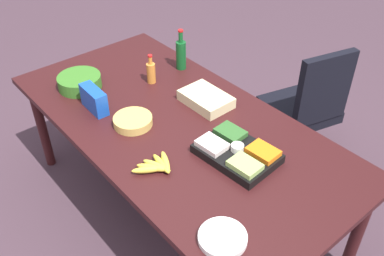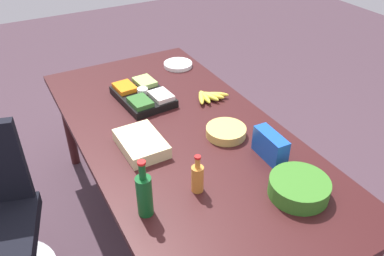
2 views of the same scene
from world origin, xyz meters
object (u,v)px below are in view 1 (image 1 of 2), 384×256
at_px(sheet_cake, 206,99).
at_px(wine_bottle, 181,54).
at_px(chip_bowl, 133,121).
at_px(conference_table, 177,131).
at_px(salad_bowl, 80,82).
at_px(dressing_bottle, 151,72).
at_px(paper_plate_stack, 223,238).
at_px(office_chair, 302,118).
at_px(chip_bag_blue, 94,100).
at_px(banana_bunch, 157,166).
at_px(veggie_tray, 237,152).

relative_size(sheet_cake, wine_bottle, 1.07).
bearing_deg(chip_bowl, conference_table, -123.91).
xyz_separation_m(sheet_cake, salad_bowl, (0.70, 0.52, 0.01)).
xyz_separation_m(dressing_bottle, paper_plate_stack, (-1.29, 0.55, -0.06)).
distance_m(office_chair, chip_bag_blue, 1.61).
bearing_deg(dressing_bottle, chip_bag_blue, 94.78).
height_order(chip_bowl, chip_bag_blue, chip_bag_blue).
bearing_deg(office_chair, conference_table, 81.79).
relative_size(paper_plate_stack, wine_bottle, 0.74).
distance_m(office_chair, paper_plate_stack, 1.69).
bearing_deg(banana_bunch, office_chair, -85.96).
height_order(chip_bowl, banana_bunch, chip_bowl).
bearing_deg(salad_bowl, banana_bunch, 174.97).
xyz_separation_m(sheet_cake, paper_plate_stack, (-0.85, 0.66, -0.02)).
distance_m(sheet_cake, veggie_tray, 0.54).
relative_size(chip_bowl, paper_plate_stack, 1.06).
distance_m(conference_table, banana_bunch, 0.44).
relative_size(veggie_tray, banana_bunch, 1.82).
height_order(office_chair, salad_bowl, office_chair).
bearing_deg(salad_bowl, office_chair, -123.04).
xyz_separation_m(office_chair, wine_bottle, (0.65, 0.67, 0.52)).
bearing_deg(salad_bowl, chip_bowl, -176.34).
xyz_separation_m(office_chair, salad_bowl, (0.88, 1.36, 0.45)).
xyz_separation_m(conference_table, veggie_tray, (-0.47, -0.05, 0.11)).
relative_size(sheet_cake, dressing_bottle, 1.54).
bearing_deg(wine_bottle, salad_bowl, 70.85).
height_order(sheet_cake, banana_bunch, sheet_cake).
bearing_deg(conference_table, banana_bunch, 127.72).
height_order(chip_bowl, veggie_tray, veggie_tray).
bearing_deg(paper_plate_stack, office_chair, -66.30).
xyz_separation_m(salad_bowl, banana_bunch, (-0.99, 0.09, -0.02)).
height_order(chip_bag_blue, veggie_tray, chip_bag_blue).
height_order(chip_bag_blue, wine_bottle, wine_bottle).
bearing_deg(office_chair, chip_bag_blue, 67.43).
xyz_separation_m(salad_bowl, paper_plate_stack, (-1.54, 0.14, -0.03)).
height_order(sheet_cake, chip_bowl, sheet_cake).
height_order(sheet_cake, veggie_tray, veggie_tray).
xyz_separation_m(paper_plate_stack, wine_bottle, (1.30, -0.82, 0.10)).
bearing_deg(chip_bowl, sheet_cake, -103.57).
relative_size(sheet_cake, chip_bag_blue, 1.45).
distance_m(office_chair, salad_bowl, 1.68).
bearing_deg(salad_bowl, dressing_bottle, -122.23).
distance_m(salad_bowl, veggie_tray, 1.23).
bearing_deg(office_chair, paper_plate_stack, 113.70).
bearing_deg(office_chair, banana_bunch, 94.04).
xyz_separation_m(veggie_tray, dressing_bottle, (0.93, -0.11, 0.04)).
bearing_deg(dressing_bottle, chip_bowl, 131.05).
height_order(office_chair, dressing_bottle, office_chair).
bearing_deg(chip_bowl, paper_plate_stack, 169.66).
relative_size(office_chair, veggie_tray, 2.27).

